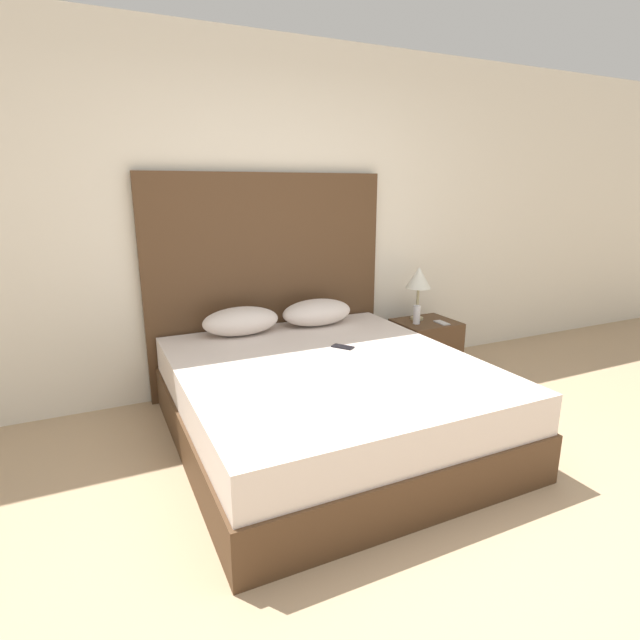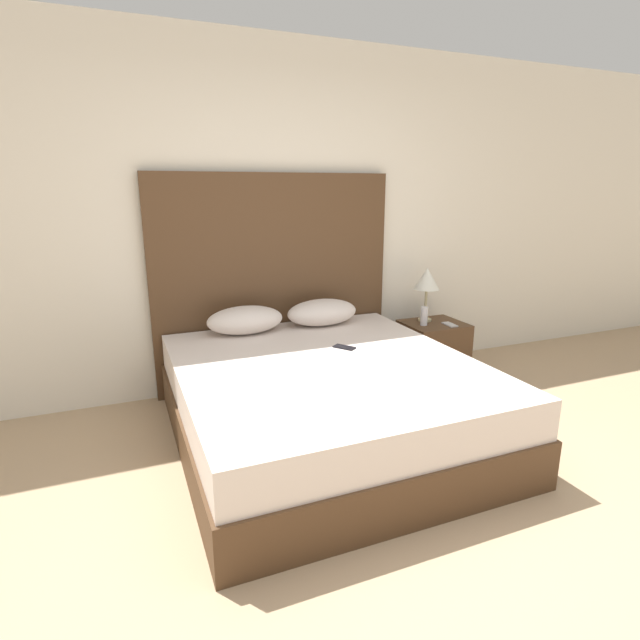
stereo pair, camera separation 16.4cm
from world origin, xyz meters
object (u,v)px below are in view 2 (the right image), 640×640
(bed, at_px, (326,401))
(nightstand, at_px, (433,349))
(table_lamp, at_px, (427,280))
(phone_on_nightstand, at_px, (450,324))
(phone_on_bed, at_px, (344,347))

(bed, distance_m, nightstand, 1.50)
(table_lamp, bearing_deg, nightstand, -66.64)
(bed, xyz_separation_m, table_lamp, (1.28, 0.80, 0.57))
(nightstand, xyz_separation_m, phone_on_nightstand, (0.08, -0.11, 0.24))
(bed, relative_size, nightstand, 4.07)
(bed, distance_m, table_lamp, 1.61)
(nightstand, bearing_deg, table_lamp, 113.36)
(bed, distance_m, phone_on_bed, 0.41)
(nightstand, relative_size, table_lamp, 1.08)
(phone_on_bed, height_order, nightstand, phone_on_bed)
(table_lamp, distance_m, phone_on_nightstand, 0.42)
(nightstand, bearing_deg, phone_on_bed, -155.43)
(phone_on_bed, distance_m, nightstand, 1.24)
(phone_on_bed, bearing_deg, phone_on_nightstand, 18.36)
(table_lamp, relative_size, phone_on_nightstand, 3.05)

